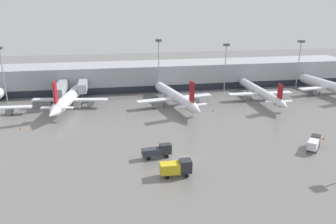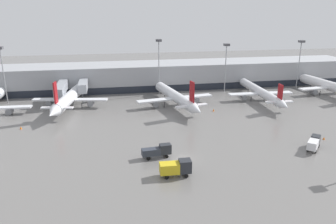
{
  "view_description": "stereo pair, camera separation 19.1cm",
  "coord_description": "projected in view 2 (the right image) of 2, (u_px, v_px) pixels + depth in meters",
  "views": [
    {
      "loc": [
        -13.74,
        -57.25,
        28.51
      ],
      "look_at": [
        1.0,
        21.27,
        3.0
      ],
      "focal_mm": 35.0,
      "sensor_mm": 36.0,
      "label": 1
    },
    {
      "loc": [
        -13.55,
        -57.29,
        28.51
      ],
      "look_at": [
        1.0,
        21.27,
        3.0
      ],
      "focal_mm": 35.0,
      "sensor_mm": 36.0,
      "label": 2
    }
  ],
  "objects": [
    {
      "name": "traffic_cone_1",
      "position": [
        21.0,
        128.0,
        80.41
      ],
      "size": [
        0.49,
        0.49,
        0.74
      ],
      "color": "orange",
      "rests_on": "ground_plane"
    },
    {
      "name": "apron_light_mast_6",
      "position": [
        226.0,
        54.0,
        112.67
      ],
      "size": [
        1.8,
        1.8,
        16.84
      ],
      "color": "gray",
      "rests_on": "ground_plane"
    },
    {
      "name": "apron_light_mast_4",
      "position": [
        1.0,
        59.0,
        98.42
      ],
      "size": [
        1.8,
        1.8,
        17.48
      ],
      "color": "gray",
      "rests_on": "ground_plane"
    },
    {
      "name": "terminal_building",
      "position": [
        145.0,
        76.0,
        121.22
      ],
      "size": [
        160.0,
        31.63,
        9.0
      ],
      "color": "#9EA0A5",
      "rests_on": "ground_plane"
    },
    {
      "name": "service_truck_2",
      "position": [
        314.0,
        143.0,
        68.58
      ],
      "size": [
        5.18,
        5.34,
        2.55
      ],
      "rotation": [
        0.0,
        0.0,
        0.81
      ],
      "color": "silver",
      "rests_on": "ground_plane"
    },
    {
      "name": "traffic_cone_2",
      "position": [
        214.0,
        110.0,
        94.36
      ],
      "size": [
        0.47,
        0.47,
        0.7
      ],
      "color": "orange",
      "rests_on": "ground_plane"
    },
    {
      "name": "service_truck_0",
      "position": [
        176.0,
        167.0,
        57.62
      ],
      "size": [
        5.63,
        2.29,
        2.98
      ],
      "rotation": [
        0.0,
        0.0,
        6.25
      ],
      "color": "gold",
      "rests_on": "ground_plane"
    },
    {
      "name": "parked_jet_0",
      "position": [
        261.0,
        92.0,
        104.89
      ],
      "size": [
        20.91,
        36.19,
        8.07
      ],
      "rotation": [
        0.0,
        0.0,
        1.54
      ],
      "color": "silver",
      "rests_on": "ground_plane"
    },
    {
      "name": "parked_jet_3",
      "position": [
        70.0,
        98.0,
        97.17
      ],
      "size": [
        22.16,
        35.34,
        10.31
      ],
      "rotation": [
        0.0,
        0.0,
        1.39
      ],
      "color": "silver",
      "rests_on": "ground_plane"
    },
    {
      "name": "parked_jet_2",
      "position": [
        175.0,
        97.0,
        98.89
      ],
      "size": [
        23.91,
        34.83,
        9.91
      ],
      "rotation": [
        0.0,
        0.0,
        1.75
      ],
      "color": "silver",
      "rests_on": "ground_plane"
    },
    {
      "name": "ground_plane",
      "position": [
        183.0,
        159.0,
        64.68
      ],
      "size": [
        320.0,
        320.0,
        0.0
      ],
      "primitive_type": "plane",
      "color": "slate"
    },
    {
      "name": "parked_jet_4",
      "position": [
        328.0,
        86.0,
        112.32
      ],
      "size": [
        22.22,
        33.24,
        9.81
      ],
      "rotation": [
        0.0,
        0.0,
        1.67
      ],
      "color": "white",
      "rests_on": "ground_plane"
    },
    {
      "name": "traffic_cone_0",
      "position": [
        324.0,
        138.0,
        74.1
      ],
      "size": [
        0.5,
        0.5,
        0.58
      ],
      "color": "orange",
      "rests_on": "ground_plane"
    },
    {
      "name": "apron_light_mast_1",
      "position": [
        159.0,
        51.0,
        109.05
      ],
      "size": [
        1.8,
        1.8,
        18.62
      ],
      "color": "gray",
      "rests_on": "ground_plane"
    },
    {
      "name": "service_truck_3",
      "position": [
        158.0,
        151.0,
        64.83
      ],
      "size": [
        5.97,
        2.12,
        2.66
      ],
      "rotation": [
        0.0,
        0.0,
        0.09
      ],
      "color": "#2D333D",
      "rests_on": "ground_plane"
    },
    {
      "name": "apron_light_mast_0",
      "position": [
        301.0,
        51.0,
        116.98
      ],
      "size": [
        1.8,
        1.8,
        17.51
      ],
      "color": "gray",
      "rests_on": "ground_plane"
    }
  ]
}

